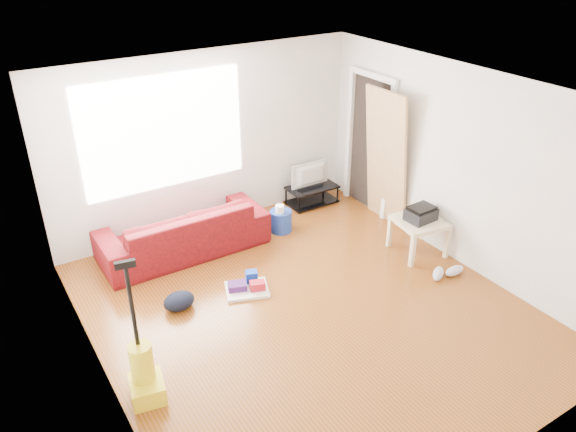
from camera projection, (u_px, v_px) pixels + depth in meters
room at (307, 206)px, 5.98m from camera, size 4.51×5.01×2.51m
sofa at (185, 251)px, 7.56m from camera, size 2.21×0.86×0.64m
tv_stand at (312, 194)px, 8.75m from camera, size 0.78×0.45×0.29m
tv at (312, 175)px, 8.60m from camera, size 0.65×0.09×0.38m
side_table at (419, 225)px, 7.36m from camera, size 0.68×0.68×0.49m
printer at (421, 214)px, 7.28m from camera, size 0.39×0.30×0.19m
bucket at (281, 230)px, 8.06m from camera, size 0.34×0.34×0.31m
toilet_paper at (280, 219)px, 7.91m from camera, size 0.12×0.12×0.11m
cleaning_tray at (247, 286)px, 6.74m from camera, size 0.61×0.55×0.18m
backpack at (180, 308)px, 6.45m from camera, size 0.39×0.33×0.20m
sneakers at (446, 272)px, 7.00m from camera, size 0.52×0.27×0.12m
vacuum at (144, 373)px, 5.15m from camera, size 0.37×0.40×1.46m
door_panel at (381, 220)px, 8.33m from camera, size 0.25×0.79×1.97m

